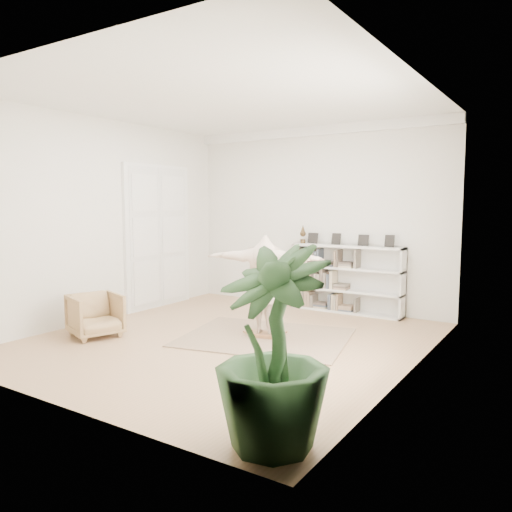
{
  "coord_description": "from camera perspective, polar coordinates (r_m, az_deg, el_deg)",
  "views": [
    {
      "loc": [
        4.41,
        -6.08,
        2.09
      ],
      "look_at": [
        0.23,
        0.4,
        1.28
      ],
      "focal_mm": 35.0,
      "sensor_mm": 36.0,
      "label": 1
    }
  ],
  "objects": [
    {
      "name": "room_shell",
      "position": [
        10.14,
        6.89,
        14.02
      ],
      "size": [
        6.0,
        6.0,
        6.0
      ],
      "color": "silver",
      "rests_on": "floor"
    },
    {
      "name": "rocker_board",
      "position": [
        7.88,
        1.09,
        -8.9
      ],
      "size": [
        0.51,
        0.37,
        0.1
      ],
      "rotation": [
        0.0,
        0.0,
        0.22
      ],
      "color": "brown",
      "rests_on": "rug"
    },
    {
      "name": "rug",
      "position": [
        7.89,
        1.08,
        -9.27
      ],
      "size": [
        2.88,
        2.5,
        0.02
      ],
      "primitive_type": "cube",
      "rotation": [
        0.0,
        0.0,
        0.22
      ],
      "color": "tan",
      "rests_on": "floor"
    },
    {
      "name": "floor",
      "position": [
        7.79,
        -3.08,
        -9.55
      ],
      "size": [
        6.0,
        6.0,
        0.0
      ],
      "primitive_type": "plane",
      "color": "#A98157",
      "rests_on": "ground"
    },
    {
      "name": "doors",
      "position": [
        10.27,
        -11.12,
        2.04
      ],
      "size": [
        0.09,
        1.78,
        2.92
      ],
      "color": "white",
      "rests_on": "floor"
    },
    {
      "name": "houseplant",
      "position": [
        4.29,
        1.9,
        -10.47
      ],
      "size": [
        1.09,
        1.09,
        1.75
      ],
      "primitive_type": "imported",
      "rotation": [
        0.0,
        0.0,
        -0.12
      ],
      "color": "#284D26",
      "rests_on": "floor"
    },
    {
      "name": "person",
      "position": [
        7.71,
        1.1,
        -3.0
      ],
      "size": [
        1.95,
        0.91,
        1.53
      ],
      "primitive_type": "imported",
      "rotation": [
        0.0,
        0.0,
        3.36
      ],
      "color": "#C8AC96",
      "rests_on": "rocker_board"
    },
    {
      "name": "bookshelf",
      "position": [
        9.73,
        10.31,
        -2.69
      ],
      "size": [
        2.2,
        0.35,
        1.64
      ],
      "color": "silver",
      "rests_on": "floor"
    },
    {
      "name": "armchair",
      "position": [
        8.3,
        -17.88,
        -6.45
      ],
      "size": [
        0.95,
        0.93,
        0.68
      ],
      "primitive_type": "imported",
      "rotation": [
        0.0,
        0.0,
        1.23
      ],
      "color": "tan",
      "rests_on": "floor"
    }
  ]
}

